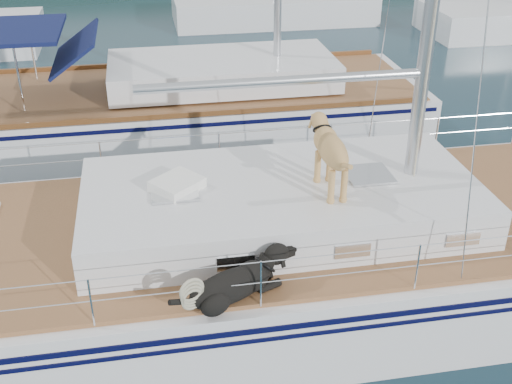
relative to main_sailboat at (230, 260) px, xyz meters
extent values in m
plane|color=black|center=(-0.10, 0.01, -0.68)|extent=(120.00, 120.00, 0.00)
cube|color=white|center=(-0.10, 0.01, -0.18)|extent=(12.00, 3.80, 1.40)
cube|color=#98623D|center=(-0.10, 0.01, 0.55)|extent=(11.52, 3.50, 0.06)
cube|color=white|center=(0.70, 0.01, 0.86)|extent=(5.20, 2.50, 0.55)
cylinder|color=silver|center=(0.70, 0.01, 2.53)|extent=(3.60, 0.12, 0.12)
cylinder|color=silver|center=(-0.10, -1.74, 1.14)|extent=(10.56, 0.01, 0.01)
cylinder|color=silver|center=(-0.10, 1.75, 1.14)|extent=(10.56, 0.01, 0.01)
cube|color=#1B3CAD|center=(-0.54, 1.51, 0.61)|extent=(0.66, 0.52, 0.04)
cube|color=white|center=(-0.65, 0.07, 1.21)|extent=(0.76, 0.75, 0.15)
torus|color=beige|center=(-0.65, -1.83, 0.94)|extent=(0.38, 0.24, 0.37)
cube|color=white|center=(-0.48, 6.00, -0.23)|extent=(11.00, 3.50, 1.30)
cube|color=#98623D|center=(-0.48, 6.00, 0.42)|extent=(10.56, 3.29, 0.06)
cube|color=white|center=(0.72, 6.00, 0.77)|extent=(4.80, 2.30, 0.55)
cube|color=white|center=(3.90, 16.01, -0.28)|extent=(7.20, 3.00, 1.10)
camera|label=1|loc=(-0.95, -7.28, 5.05)|focal=45.00mm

